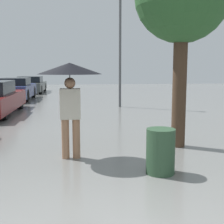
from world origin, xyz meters
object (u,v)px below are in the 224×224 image
object	(u,v)px
parked_car_farthest	(31,85)
trash_bin	(161,151)
pedestrian	(70,79)
parked_car_third	(16,89)
street_lamp	(120,34)

from	to	relation	value
parked_car_farthest	trash_bin	size ratio (longest dim) A/B	5.40
pedestrian	trash_bin	world-z (taller)	pedestrian
pedestrian	parked_car_farthest	xyz separation A→B (m)	(-3.08, 16.15, -0.97)
parked_car_third	trash_bin	world-z (taller)	parked_car_third
parked_car_third	street_lamp	size ratio (longest dim) A/B	0.74
parked_car_third	street_lamp	bearing A→B (deg)	-34.49
street_lamp	trash_bin	xyz separation A→B (m)	(-0.50, -8.65, -2.73)
parked_car_third	trash_bin	bearing A→B (deg)	-69.24
parked_car_farthest	street_lamp	size ratio (longest dim) A/B	0.76
street_lamp	trash_bin	distance (m)	9.09
parked_car_third	trash_bin	xyz separation A→B (m)	(4.61, -12.16, -0.20)
pedestrian	parked_car_third	distance (m)	11.61
parked_car_third	street_lamp	distance (m)	6.69
pedestrian	trash_bin	size ratio (longest dim) A/B	2.44
pedestrian	parked_car_third	xyz separation A→B (m)	(-3.15, 11.14, -0.93)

